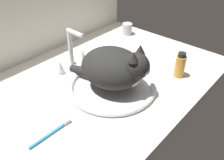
% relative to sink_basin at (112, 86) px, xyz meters
% --- Properties ---
extents(countertop, '(1.16, 0.75, 0.03)m').
position_rel_sink_basin_xyz_m(countertop, '(-0.01, 0.08, -0.02)').
color(countertop, silver).
rests_on(countertop, ground).
extents(backsplash_wall, '(1.16, 0.02, 0.36)m').
position_rel_sink_basin_xyz_m(backsplash_wall, '(-0.01, 0.47, 0.14)').
color(backsplash_wall, silver).
rests_on(backsplash_wall, ground).
extents(sink_basin, '(0.36, 0.36, 0.02)m').
position_rel_sink_basin_xyz_m(sink_basin, '(0.00, 0.00, 0.00)').
color(sink_basin, white).
rests_on(sink_basin, countertop).
extents(faucet, '(0.17, 0.11, 0.19)m').
position_rel_sink_basin_xyz_m(faucet, '(0.00, 0.23, 0.07)').
color(faucet, silver).
rests_on(faucet, countertop).
extents(cat, '(0.26, 0.35, 0.18)m').
position_rel_sink_basin_xyz_m(cat, '(0.00, -0.02, 0.09)').
color(cat, black).
rests_on(cat, sink_basin).
extents(metal_jar, '(0.06, 0.06, 0.06)m').
position_rel_sink_basin_xyz_m(metal_jar, '(0.46, 0.28, 0.02)').
color(metal_jar, '#B2B5BA').
rests_on(metal_jar, countertop).
extents(amber_bottle, '(0.04, 0.04, 0.11)m').
position_rel_sink_basin_xyz_m(amber_bottle, '(0.26, -0.16, 0.04)').
color(amber_bottle, gold).
rests_on(amber_bottle, countertop).
extents(toothbrush, '(0.16, 0.01, 0.02)m').
position_rel_sink_basin_xyz_m(toothbrush, '(-0.32, -0.02, -0.00)').
color(toothbrush, '#338CD1').
rests_on(toothbrush, countertop).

